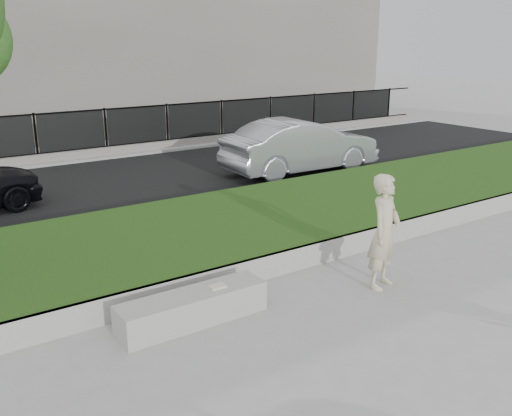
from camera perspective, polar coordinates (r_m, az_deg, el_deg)
ground at (r=8.54m, az=4.25°, el=-9.59°), size 90.00×90.00×0.00m
grass_bank at (r=10.78m, az=-5.76°, el=-2.79°), size 34.00×4.00×0.40m
grass_kerb at (r=9.22m, az=0.21°, el=-6.14°), size 34.00×0.08×0.40m
street at (r=15.68m, az=-15.56°, el=2.19°), size 34.00×7.00×0.04m
far_pavement at (r=19.89m, az=-19.94°, el=4.90°), size 34.00×3.00×0.12m
iron_fence at (r=18.86m, az=-19.28°, el=5.86°), size 32.00×0.30×1.50m
stone_bench at (r=7.98m, az=-6.33°, el=-9.88°), size 2.12×0.53×0.43m
man at (r=8.99m, az=12.73°, el=-2.34°), size 0.77×0.63×1.81m
book at (r=8.03m, az=-3.90°, el=-7.83°), size 0.24×0.17×0.03m
car_silver at (r=16.48m, az=4.49°, el=6.22°), size 4.69×1.80×1.52m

